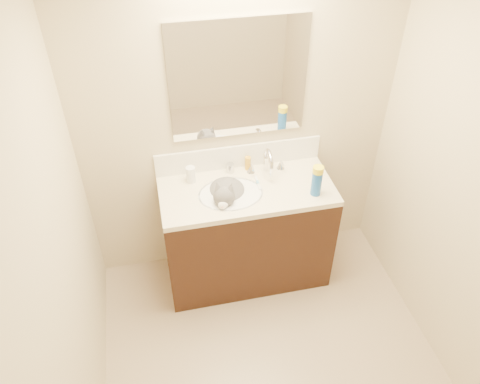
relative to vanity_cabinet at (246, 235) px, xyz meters
name	(u,v)px	position (x,y,z in m)	size (l,w,h in m)	color
ground	(280,384)	(0.00, -0.97, -0.41)	(2.50, 2.50, 0.00)	tan
room_shell	(298,214)	(0.00, -0.97, 1.08)	(2.24, 2.54, 2.52)	#C9B795
vanity_cabinet	(246,235)	(0.00, 0.00, 0.00)	(1.20, 0.55, 0.82)	black
counter_slab	(247,191)	(0.00, 0.00, 0.43)	(1.20, 0.55, 0.04)	beige
basin	(231,201)	(-0.12, -0.03, 0.38)	(0.45, 0.36, 0.14)	white
faucet	(268,164)	(0.18, 0.14, 0.54)	(0.28, 0.20, 0.21)	silver
cat	(227,195)	(-0.14, 0.00, 0.42)	(0.36, 0.42, 0.31)	#585557
backsplash	(239,156)	(0.00, 0.26, 0.54)	(1.20, 0.02, 0.18)	white
mirror	(239,80)	(0.00, 0.26, 1.13)	(0.90, 0.02, 0.80)	white
pill_bottle	(191,174)	(-0.36, 0.16, 0.51)	(0.06, 0.06, 0.12)	white
pill_label	(191,176)	(-0.36, 0.16, 0.50)	(0.06, 0.06, 0.04)	#F45D28
silver_jar	(230,168)	(-0.07, 0.21, 0.48)	(0.06, 0.06, 0.07)	#B7B7BC
amber_bottle	(248,163)	(0.06, 0.22, 0.50)	(0.04, 0.04, 0.10)	gold
toothbrush	(258,183)	(0.09, 0.04, 0.46)	(0.02, 0.15, 0.01)	white
toothbrush_head	(258,182)	(0.09, 0.04, 0.46)	(0.02, 0.03, 0.02)	#63A8D4
spray_can	(317,183)	(0.44, -0.15, 0.54)	(0.07, 0.07, 0.19)	blue
spray_cap	(318,170)	(0.44, -0.15, 0.65)	(0.07, 0.07, 0.04)	yellow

